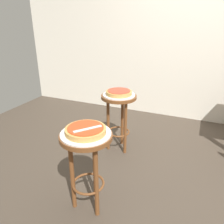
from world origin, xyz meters
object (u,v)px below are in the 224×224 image
pizza_foreground (86,130)px  stool_middle (119,110)px  pizza_middle (119,92)px  pizza_server_knife (88,129)px  stool_foreground (87,154)px  serving_plate_foreground (86,134)px  serving_plate_middle (119,95)px

pizza_foreground → stool_middle: (-0.11, 0.96, -0.21)m
pizza_foreground → pizza_middle: 0.96m
pizza_foreground → pizza_server_knife: 0.04m
stool_middle → pizza_server_knife: pizza_server_knife is taller
stool_foreground → serving_plate_foreground: size_ratio=1.80×
serving_plate_foreground → pizza_middle: (-0.11, 0.96, 0.03)m
serving_plate_foreground → serving_plate_middle: size_ratio=1.04×
pizza_server_knife → stool_foreground: bearing=95.0°
pizza_foreground → serving_plate_foreground: bearing=180.0°
serving_plate_middle → serving_plate_foreground: bearing=-83.3°
pizza_middle → pizza_server_knife: 0.99m
serving_plate_foreground → stool_middle: (-0.11, 0.96, -0.18)m
serving_plate_foreground → serving_plate_middle: same height
serving_plate_foreground → pizza_server_knife: bearing=-33.7°
pizza_middle → stool_middle: bearing=0.0°
serving_plate_middle → pizza_middle: bearing=180.0°
stool_foreground → pizza_server_knife: bearing=-33.7°
serving_plate_foreground → pizza_middle: bearing=96.7°
serving_plate_foreground → pizza_foreground: (0.00, 0.00, 0.03)m
stool_middle → pizza_server_knife: (0.14, -0.98, 0.24)m
stool_middle → stool_foreground: bearing=-83.3°
pizza_foreground → stool_foreground: bearing=135.0°
stool_middle → pizza_foreground: bearing=-83.3°
stool_foreground → pizza_server_knife: (0.03, -0.02, 0.24)m
stool_middle → serving_plate_middle: serving_plate_middle is taller
pizza_foreground → stool_middle: pizza_foreground is taller
stool_foreground → pizza_middle: size_ratio=2.37×
serving_plate_foreground → stool_middle: 0.98m
stool_foreground → stool_middle: bearing=96.7°
pizza_foreground → serving_plate_middle: 0.96m
pizza_middle → pizza_server_knife: size_ratio=1.33×
pizza_foreground → pizza_middle: same height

